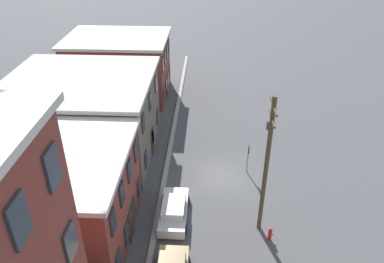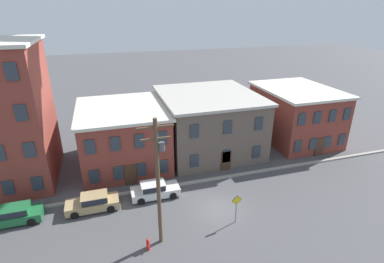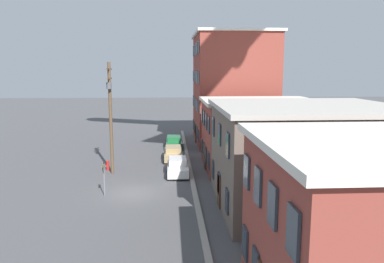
{
  "view_description": "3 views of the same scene",
  "coord_description": "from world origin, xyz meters",
  "px_view_note": "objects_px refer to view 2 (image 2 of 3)",
  "views": [
    {
      "loc": [
        -24.15,
        1.13,
        18.54
      ],
      "look_at": [
        1.81,
        2.43,
        3.03
      ],
      "focal_mm": 35.0,
      "sensor_mm": 36.0,
      "label": 1
    },
    {
      "loc": [
        -8.4,
        -19.86,
        16.22
      ],
      "look_at": [
        -0.98,
        4.59,
        5.52
      ],
      "focal_mm": 28.0,
      "sensor_mm": 36.0,
      "label": 2
    },
    {
      "loc": [
        27.18,
        2.71,
        9.08
      ],
      "look_at": [
        0.78,
        4.28,
        4.75
      ],
      "focal_mm": 35.0,
      "sensor_mm": 36.0,
      "label": 3
    }
  ],
  "objects_px": {
    "car_white": "(154,189)",
    "caution_sign": "(236,205)",
    "utility_pole": "(158,178)",
    "fire_hydrant": "(148,244)",
    "car_green": "(14,214)",
    "car_tan": "(93,202)"
  },
  "relations": [
    {
      "from": "car_white",
      "to": "caution_sign",
      "type": "distance_m",
      "value": 7.9
    },
    {
      "from": "utility_pole",
      "to": "fire_hydrant",
      "type": "relative_size",
      "value": 10.2
    },
    {
      "from": "car_green",
      "to": "car_white",
      "type": "xyz_separation_m",
      "value": [
        11.52,
        0.22,
        0.0
      ]
    },
    {
      "from": "car_green",
      "to": "car_tan",
      "type": "xyz_separation_m",
      "value": [
        6.15,
        -0.12,
        0.0
      ]
    },
    {
      "from": "car_green",
      "to": "car_tan",
      "type": "bearing_deg",
      "value": -1.14
    },
    {
      "from": "car_tan",
      "to": "utility_pole",
      "type": "height_order",
      "value": "utility_pole"
    },
    {
      "from": "car_white",
      "to": "caution_sign",
      "type": "xyz_separation_m",
      "value": [
        5.62,
        -5.47,
        0.96
      ]
    },
    {
      "from": "car_green",
      "to": "fire_hydrant",
      "type": "distance_m",
      "value": 11.65
    },
    {
      "from": "car_green",
      "to": "car_white",
      "type": "height_order",
      "value": "same"
    },
    {
      "from": "caution_sign",
      "to": "utility_pole",
      "type": "bearing_deg",
      "value": -176.82
    },
    {
      "from": "car_white",
      "to": "fire_hydrant",
      "type": "xyz_separation_m",
      "value": [
        -1.64,
        -6.39,
        -0.27
      ]
    },
    {
      "from": "fire_hydrant",
      "to": "car_white",
      "type": "bearing_deg",
      "value": 75.62
    },
    {
      "from": "car_green",
      "to": "car_tan",
      "type": "distance_m",
      "value": 6.15
    },
    {
      "from": "car_white",
      "to": "fire_hydrant",
      "type": "height_order",
      "value": "car_white"
    },
    {
      "from": "utility_pole",
      "to": "fire_hydrant",
      "type": "bearing_deg",
      "value": -152.01
    },
    {
      "from": "utility_pole",
      "to": "car_tan",
      "type": "bearing_deg",
      "value": 131.41
    },
    {
      "from": "caution_sign",
      "to": "utility_pole",
      "type": "distance_m",
      "value": 7.25
    },
    {
      "from": "car_white",
      "to": "utility_pole",
      "type": "distance_m",
      "value": 7.52
    },
    {
      "from": "car_tan",
      "to": "car_white",
      "type": "xyz_separation_m",
      "value": [
        5.37,
        0.34,
        0.0
      ]
    },
    {
      "from": "utility_pole",
      "to": "car_green",
      "type": "bearing_deg",
      "value": 153.01
    },
    {
      "from": "car_green",
      "to": "utility_pole",
      "type": "bearing_deg",
      "value": -26.99
    },
    {
      "from": "car_tan",
      "to": "caution_sign",
      "type": "xyz_separation_m",
      "value": [
        10.99,
        -5.12,
        0.96
      ]
    }
  ]
}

